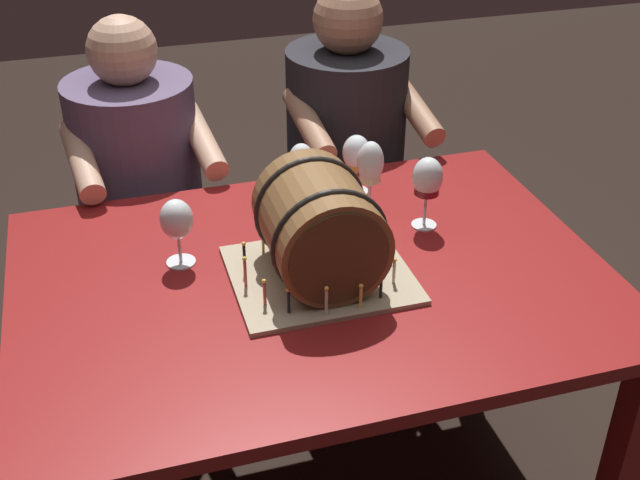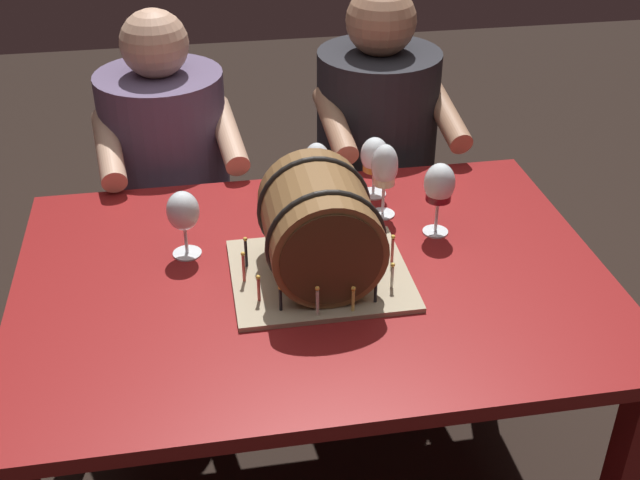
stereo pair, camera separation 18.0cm
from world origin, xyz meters
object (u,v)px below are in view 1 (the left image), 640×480
at_px(person_seated_left, 143,210).
at_px(person_seated_right, 345,176).
at_px(wine_glass_rose, 301,165).
at_px(barrel_cake, 320,230).
at_px(wine_glass_amber, 356,155).
at_px(wine_glass_empty, 177,221).
at_px(wine_glass_white, 370,166).
at_px(wine_glass_red, 427,180).
at_px(dining_table, 312,309).

relative_size(person_seated_left, person_seated_right, 0.97).
relative_size(wine_glass_rose, person_seated_right, 0.15).
relative_size(barrel_cake, wine_glass_amber, 2.42).
relative_size(wine_glass_empty, person_seated_left, 0.14).
distance_m(wine_glass_rose, person_seated_left, 0.66).
height_order(barrel_cake, wine_glass_white, barrel_cake).
bearing_deg(barrel_cake, wine_glass_rose, 81.62).
relative_size(barrel_cake, wine_glass_red, 2.12).
relative_size(wine_glass_red, person_seated_right, 0.16).
bearing_deg(wine_glass_red, wine_glass_white, 135.32).
xyz_separation_m(wine_glass_empty, person_seated_left, (-0.05, 0.62, -0.30)).
height_order(wine_glass_empty, person_seated_left, person_seated_left).
distance_m(dining_table, wine_glass_rose, 0.39).
height_order(barrel_cake, wine_glass_red, barrel_cake).
bearing_deg(wine_glass_red, person_seated_left, 136.83).
distance_m(wine_glass_amber, wine_glass_rose, 0.17).
height_order(dining_table, person_seated_right, person_seated_right).
bearing_deg(wine_glass_empty, wine_glass_rose, 27.64).
relative_size(wine_glass_amber, wine_glass_white, 0.84).
bearing_deg(person_seated_left, barrel_cake, -65.87).
distance_m(dining_table, wine_glass_white, 0.40).
bearing_deg(person_seated_right, barrel_cake, -112.36).
xyz_separation_m(barrel_cake, wine_glass_rose, (0.05, 0.33, -0.01)).
bearing_deg(dining_table, wine_glass_red, 21.23).
bearing_deg(barrel_cake, person_seated_left, 114.13).
relative_size(wine_glass_red, person_seated_left, 0.16).
xyz_separation_m(dining_table, wine_glass_rose, (0.06, 0.32, 0.22)).
relative_size(dining_table, person_seated_left, 1.18).
distance_m(barrel_cake, wine_glass_amber, 0.42).
relative_size(barrel_cake, wine_glass_white, 2.03).
distance_m(wine_glass_white, person_seated_left, 0.82).
bearing_deg(wine_glass_rose, barrel_cake, -98.38).
bearing_deg(wine_glass_rose, wine_glass_white, -26.02).
xyz_separation_m(wine_glass_amber, wine_glass_empty, (-0.51, -0.22, 0.00)).
bearing_deg(wine_glass_white, wine_glass_rose, 153.98).
bearing_deg(person_seated_left, wine_glass_amber, -35.93).
relative_size(wine_glass_white, person_seated_left, 0.17).
distance_m(wine_glass_amber, wine_glass_empty, 0.55).
bearing_deg(dining_table, wine_glass_white, 46.84).
distance_m(wine_glass_red, wine_glass_empty, 0.62).
bearing_deg(dining_table, person_seated_right, 66.31).
relative_size(wine_glass_empty, person_seated_right, 0.14).
distance_m(wine_glass_empty, person_seated_right, 0.91).
xyz_separation_m(wine_glass_empty, person_seated_right, (0.61, 0.62, -0.28)).
distance_m(wine_glass_white, person_seated_right, 0.60).
relative_size(wine_glass_red, wine_glass_white, 0.95).
xyz_separation_m(wine_glass_red, wine_glass_white, (-0.11, 0.11, 0.00)).
relative_size(wine_glass_white, person_seated_right, 0.17).
xyz_separation_m(barrel_cake, wine_glass_red, (0.32, 0.15, 0.00)).
relative_size(wine_glass_rose, wine_glass_white, 0.90).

